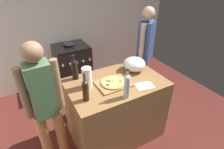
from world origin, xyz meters
The scene contains 14 objects.
ground_plane centered at (0.00, 1.30, -0.01)m, with size 4.72×3.19×0.02m, color #511E19.
kitchen_wall_rear centered at (0.00, 2.64, 1.30)m, with size 4.72×0.10×2.60m, color #BCB7AD.
counter centered at (0.10, 0.79, 0.45)m, with size 1.22×0.80×0.91m, color olive.
cutting_board centered at (0.04, 0.75, 0.92)m, with size 0.40×0.32×0.02m, color #9E7247.
pizza centered at (0.04, 0.75, 0.94)m, with size 0.30×0.30×0.03m.
mixing_bowl centered at (0.47, 0.92, 1.00)m, with size 0.31×0.31×0.19m.
paper_towel_roll centered at (-0.25, 0.85, 1.04)m, with size 0.11×0.11×0.26m.
wine_bottle_amber centered at (0.05, 0.47, 1.07)m, with size 0.07×0.07×0.35m.
wine_bottle_dark centered at (-0.36, 0.63, 1.04)m, with size 0.07×0.07×0.34m.
wine_bottle_green centered at (-0.31, 1.11, 1.06)m, with size 0.08×0.08×0.33m.
recipe_sheet centered at (0.36, 0.54, 0.91)m, with size 0.21×0.15×0.00m, color white.
stove centered at (-0.03, 2.24, 0.46)m, with size 0.62×0.59×0.95m.
person_in_stripes centered at (-0.76, 0.76, 0.92)m, with size 0.40×0.21×1.60m.
person_in_red centered at (0.92, 1.26, 0.96)m, with size 0.34×0.28×1.67m.
Camera 1 is at (-0.83, -0.80, 2.11)m, focal length 28.03 mm.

